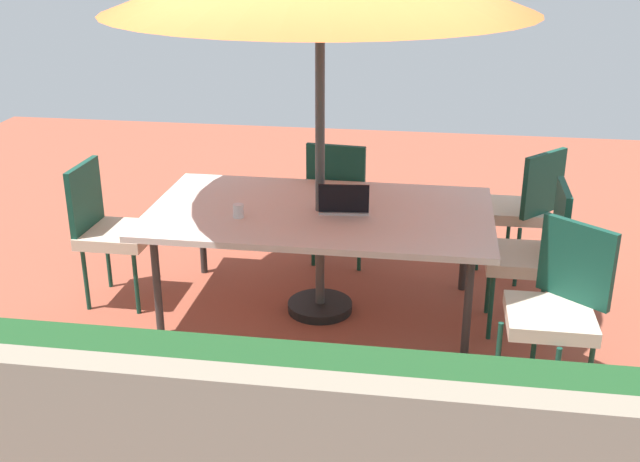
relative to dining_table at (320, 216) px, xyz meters
The scene contains 9 objects.
ground_plane 0.70m from the dining_table, ahead, with size 10.00×10.00×0.02m, color #9E4C38.
dining_table is the anchor object (origin of this frame).
chair_south 0.85m from the dining_table, 91.77° to the right, with size 0.47×0.48×0.98m.
chair_southwest 1.61m from the dining_table, 149.51° to the right, with size 0.59×0.59×0.98m.
chair_east 1.46m from the dining_table, ahead, with size 0.46×0.46×0.98m.
chair_northwest 1.62m from the dining_table, 151.27° to the left, with size 0.58×0.58×0.98m.
chair_west 1.37m from the dining_table, behind, with size 0.46×0.46×0.98m.
laptop 0.18m from the dining_table, behind, with size 0.34×0.28×0.21m.
cup 0.54m from the dining_table, 22.70° to the left, with size 0.07×0.07×0.09m, color white.
Camera 1 is at (-0.72, 4.70, 2.47)m, focal length 43.73 mm.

